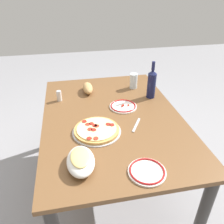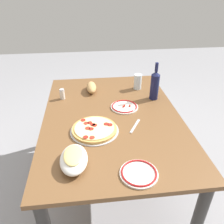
% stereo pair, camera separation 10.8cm
% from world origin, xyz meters
% --- Properties ---
extents(ground_plane, '(8.00, 8.00, 0.00)m').
position_xyz_m(ground_plane, '(0.00, 0.00, 0.00)').
color(ground_plane, gray).
rests_on(ground_plane, ground).
extents(dining_table, '(1.42, 0.99, 0.70)m').
position_xyz_m(dining_table, '(0.00, 0.00, 0.60)').
color(dining_table, brown).
rests_on(dining_table, ground).
extents(pepperoni_pizza, '(0.32, 0.32, 0.03)m').
position_xyz_m(pepperoni_pizza, '(0.18, -0.14, 0.72)').
color(pepperoni_pizza, '#B7B7BC').
rests_on(pepperoni_pizza, dining_table).
extents(baked_pasta_dish, '(0.24, 0.15, 0.08)m').
position_xyz_m(baked_pasta_dish, '(0.47, -0.26, 0.74)').
color(baked_pasta_dish, white).
rests_on(baked_pasta_dish, dining_table).
extents(wine_bottle, '(0.07, 0.07, 0.31)m').
position_xyz_m(wine_bottle, '(-0.22, 0.37, 0.83)').
color(wine_bottle, '#141942').
rests_on(wine_bottle, dining_table).
extents(water_glass, '(0.07, 0.07, 0.13)m').
position_xyz_m(water_glass, '(-0.43, 0.28, 0.77)').
color(water_glass, silver).
rests_on(water_glass, dining_table).
extents(side_plate_near, '(0.21, 0.21, 0.02)m').
position_xyz_m(side_plate_near, '(-0.10, 0.11, 0.71)').
color(side_plate_near, white).
rests_on(side_plate_near, dining_table).
extents(side_plate_far, '(0.20, 0.20, 0.02)m').
position_xyz_m(side_plate_far, '(0.58, 0.07, 0.71)').
color(side_plate_far, white).
rests_on(side_plate_far, dining_table).
extents(bread_loaf, '(0.20, 0.08, 0.07)m').
position_xyz_m(bread_loaf, '(-0.42, -0.13, 0.74)').
color(bread_loaf, tan).
rests_on(bread_loaf, dining_table).
extents(spice_shaker, '(0.04, 0.04, 0.09)m').
position_xyz_m(spice_shaker, '(-0.31, -0.38, 0.74)').
color(spice_shaker, silver).
rests_on(spice_shaker, dining_table).
extents(fork_right, '(0.15, 0.10, 0.00)m').
position_xyz_m(fork_right, '(0.15, 0.14, 0.70)').
color(fork_right, '#B7B7BC').
rests_on(fork_right, dining_table).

